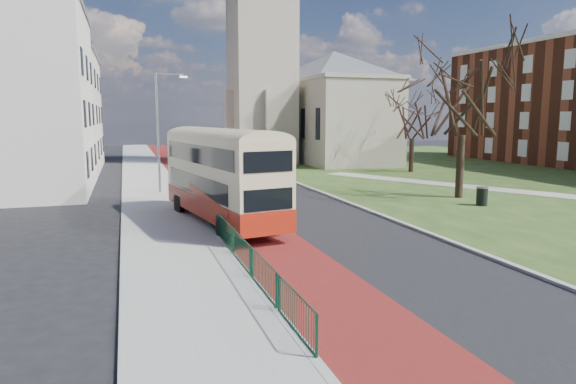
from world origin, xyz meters
name	(u,v)px	position (x,y,z in m)	size (l,w,h in m)	color
ground	(314,256)	(0.00, 0.00, 0.00)	(160.00, 160.00, 0.00)	black
road_carriageway	(240,186)	(1.50, 20.00, 0.01)	(9.00, 120.00, 0.01)	black
bus_lane	(204,188)	(-1.20, 20.00, 0.01)	(3.40, 120.00, 0.01)	#591414
pavement_west	(151,189)	(-5.00, 20.00, 0.06)	(4.00, 120.00, 0.12)	gray
kerb_west	(179,188)	(-3.00, 20.00, 0.07)	(0.25, 120.00, 0.13)	#999993
kerb_east	(290,180)	(6.10, 22.00, 0.07)	(0.25, 80.00, 0.13)	#999993
grass_green	(492,173)	(26.00, 22.00, 0.02)	(40.00, 80.00, 0.04)	#274217
footpath	(538,194)	(20.00, 10.00, 0.06)	(2.20, 36.00, 0.03)	#9E998C
pedestrian_railing	(218,226)	(-2.95, 4.00, 0.55)	(0.07, 24.00, 1.12)	#0D3B25
gothic_church	(301,45)	(12.56, 38.00, 13.13)	(16.38, 18.00, 40.00)	gray
street_block_near	(10,98)	(-14.00, 22.00, 6.51)	(10.30, 14.30, 13.00)	silver
street_block_far	(45,111)	(-14.00, 38.00, 5.76)	(10.30, 16.30, 11.50)	beige
streetlamp	(160,126)	(-4.35, 18.00, 4.59)	(2.13, 0.18, 8.00)	gray
bus	(221,172)	(-2.25, 6.96, 2.56)	(4.31, 10.99, 4.49)	maroon
winter_tree_near	(464,85)	(13.83, 10.28, 7.21)	(7.71, 7.71, 10.35)	black
winter_tree_far	(413,112)	(19.23, 25.13, 5.65)	(6.83, 6.83, 8.11)	black
litter_bin	(482,196)	(13.26, 7.29, 0.60)	(0.87, 0.87, 1.10)	black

